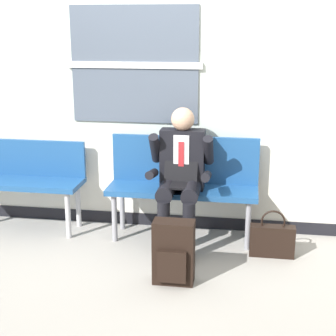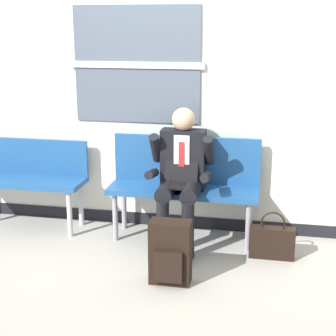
{
  "view_description": "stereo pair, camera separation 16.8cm",
  "coord_description": "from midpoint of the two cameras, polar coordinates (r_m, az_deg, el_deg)",
  "views": [
    {
      "loc": [
        0.78,
        -4.19,
        1.98
      ],
      "look_at": [
        0.1,
        0.1,
        0.75
      ],
      "focal_mm": 54.85,
      "sensor_mm": 36.0,
      "label": 1
    },
    {
      "loc": [
        0.94,
        -4.16,
        1.98
      ],
      "look_at": [
        0.1,
        0.1,
        0.75
      ],
      "focal_mm": 54.85,
      "sensor_mm": 36.0,
      "label": 2
    }
  ],
  "objects": [
    {
      "name": "person_seated",
      "position": [
        4.58,
        2.49,
        -0.71
      ],
      "size": [
        0.57,
        0.7,
        1.26
      ],
      "color": "black",
      "rests_on": "ground"
    },
    {
      "name": "ground_plane",
      "position": [
        4.7,
        -0.44,
        -9.09
      ],
      "size": [
        18.0,
        18.0,
        0.0
      ],
      "primitive_type": "plane",
      "color": "#9E9991"
    },
    {
      "name": "bench_empty",
      "position": [
        5.28,
        -14.81,
        -0.62
      ],
      "size": [
        1.25,
        0.42,
        0.87
      ],
      "color": "navy",
      "rests_on": "ground"
    },
    {
      "name": "handbag",
      "position": [
        4.6,
        12.51,
        -8.0
      ],
      "size": [
        0.39,
        0.11,
        0.43
      ],
      "color": "black",
      "rests_on": "ground"
    },
    {
      "name": "station_wall",
      "position": [
        4.93,
        1.0,
        9.06
      ],
      "size": [
        6.77,
        0.16,
        2.82
      ],
      "color": "beige",
      "rests_on": "ground"
    },
    {
      "name": "backpack",
      "position": [
        4.05,
        1.45,
        -9.46
      ],
      "size": [
        0.32,
        0.21,
        0.51
      ],
      "color": "black",
      "rests_on": "ground"
    },
    {
      "name": "bench_with_person",
      "position": [
        4.81,
        2.84,
        -1.26
      ],
      "size": [
        1.39,
        0.42,
        0.96
      ],
      "color": "navy",
      "rests_on": "ground"
    }
  ]
}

